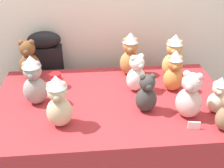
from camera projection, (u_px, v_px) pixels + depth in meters
The scene contains 14 objects.
display_table at pixel (112, 141), 2.01m from camera, with size 1.62×0.98×0.76m, color maroon.
instrument_case at pixel (50, 86), 2.43m from camera, with size 0.29×0.14×1.06m.
teddy_bear_cream at pixel (218, 96), 1.63m from camera, with size 0.14×0.13×0.25m.
teddy_bear_charcoal at pixel (147, 94), 1.64m from camera, with size 0.14×0.13×0.26m.
teddy_bear_honey at pixel (173, 57), 2.02m from camera, with size 0.19×0.18×0.35m.
teddy_bear_snow at pixel (136, 74), 1.86m from camera, with size 0.18×0.17×0.28m.
teddy_bear_sand at pixel (58, 102), 1.50m from camera, with size 0.17×0.14×0.33m.
teddy_bear_ginger at pixel (174, 71), 1.85m from camera, with size 0.16×0.14×0.31m.
teddy_bear_chestnut at pixel (29, 61), 2.02m from camera, with size 0.17×0.15×0.31m.
teddy_bear_caramel at pixel (130, 55), 2.06m from camera, with size 0.17×0.15×0.35m.
teddy_bear_ash at pixel (34, 81), 1.70m from camera, with size 0.16×0.14×0.35m.
teddy_bear_blush at pixel (189, 97), 1.58m from camera, with size 0.21×0.20×0.31m.
party_cup_red at pixel (56, 80), 1.94m from camera, with size 0.08×0.08×0.11m, color red.
name_card_front_left at pixel (194, 125), 1.53m from camera, with size 0.07×0.01×0.05m, color white.
Camera 1 is at (-0.14, -1.27, 1.76)m, focal length 42.29 mm.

